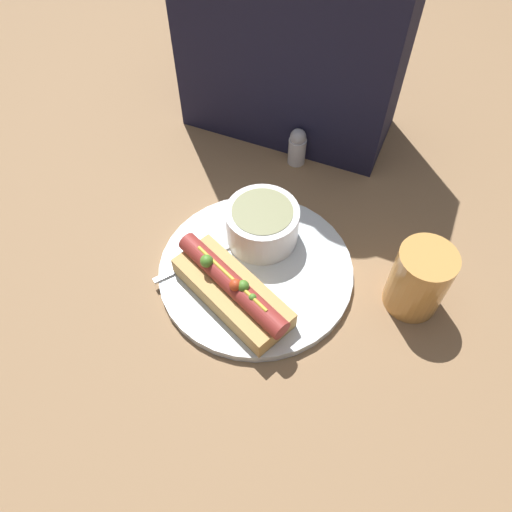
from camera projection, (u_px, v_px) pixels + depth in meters
The scene contains 8 objects.
ground_plane at pixel (256, 273), 0.72m from camera, with size 4.00×4.00×0.00m, color #93704C.
dinner_plate at pixel (256, 270), 0.72m from camera, with size 0.28×0.28×0.01m.
hot_dog at pixel (232, 289), 0.66m from camera, with size 0.19×0.13×0.06m.
soup_bowl at pixel (262, 223), 0.72m from camera, with size 0.11×0.11×0.06m.
spoon at pixel (232, 244), 0.73m from camera, with size 0.12×0.15×0.01m.
drinking_glass at pixel (419, 280), 0.66m from camera, with size 0.08×0.08×0.10m.
salt_shaker at pixel (297, 147), 0.83m from camera, with size 0.03×0.03×0.07m.
seated_diner at pixel (296, 10), 0.75m from camera, with size 0.35×0.16×0.49m.
Camera 1 is at (0.16, -0.37, 0.60)m, focal length 35.00 mm.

